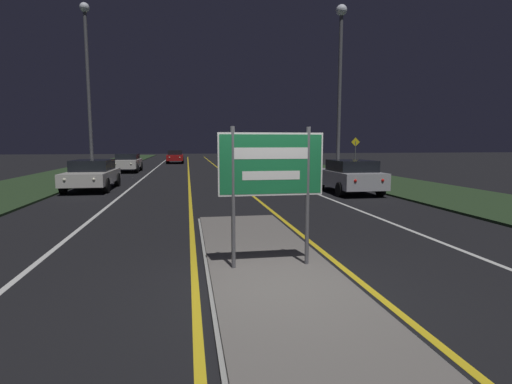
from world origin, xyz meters
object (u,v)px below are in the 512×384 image
object	(u,v)px
car_approaching_0	(92,174)
car_approaching_1	(128,162)
highway_sign	(271,171)
warning_sign	(355,153)
car_approaching_2	(175,156)
car_receding_0	(350,176)
car_receding_1	(297,166)
streetlight_right_near	(340,70)
streetlight_left_near	(88,73)

from	to	relation	value
car_approaching_0	car_approaching_1	bearing A→B (deg)	90.27
highway_sign	warning_sign	distance (m)	21.08
car_approaching_1	car_approaching_2	world-z (taller)	car_approaching_2
highway_sign	car_receding_0	distance (m)	11.74
car_receding_0	car_receding_1	size ratio (longest dim) A/B	0.86
car_receding_0	car_approaching_0	bearing A→B (deg)	164.15
car_receding_0	car_approaching_0	world-z (taller)	car_receding_0
highway_sign	car_approaching_0	world-z (taller)	highway_sign
highway_sign	car_receding_0	world-z (taller)	highway_sign
car_receding_0	car_approaching_1	xyz separation A→B (m)	(-11.69, 15.33, -0.00)
highway_sign	car_approaching_0	size ratio (longest dim) A/B	0.51
car_receding_1	car_approaching_1	world-z (taller)	car_approaching_1
highway_sign	warning_sign	world-z (taller)	warning_sign
car_receding_1	car_approaching_2	bearing A→B (deg)	113.05
car_receding_1	car_approaching_2	world-z (taller)	car_approaching_2
car_approaching_0	car_approaching_2	world-z (taller)	car_approaching_2
streetlight_right_near	streetlight_left_near	bearing A→B (deg)	164.33
streetlight_left_near	car_approaching_2	xyz separation A→B (m)	(3.78, 22.63, -5.11)
streetlight_left_near	car_receding_1	bearing A→B (deg)	12.63
streetlight_right_near	car_approaching_2	world-z (taller)	streetlight_right_near
streetlight_right_near	car_approaching_2	size ratio (longest dim) A/B	1.84
car_approaching_0	car_receding_0	bearing A→B (deg)	-15.85
highway_sign	car_approaching_2	world-z (taller)	highway_sign
streetlight_right_near	car_approaching_1	world-z (taller)	streetlight_right_near
warning_sign	car_receding_1	bearing A→B (deg)	176.08
car_approaching_0	car_approaching_1	xyz separation A→B (m)	(-0.06, 12.03, 0.00)
car_approaching_2	warning_sign	distance (m)	23.69
streetlight_right_near	car_approaching_0	bearing A→B (deg)	176.19
streetlight_left_near	warning_sign	world-z (taller)	streetlight_left_near
car_receding_0	warning_sign	bearing A→B (deg)	64.98
warning_sign	car_receding_0	bearing A→B (deg)	-115.02
car_receding_0	car_approaching_2	distance (m)	29.89
streetlight_right_near	car_approaching_0	size ratio (longest dim) A/B	1.90
streetlight_right_near	car_approaching_2	xyz separation A→B (m)	(-8.85, 26.17, -5.04)
car_receding_1	warning_sign	size ratio (longest dim) A/B	1.89
car_approaching_0	car_approaching_1	distance (m)	12.03
streetlight_right_near	car_approaching_2	distance (m)	28.08
car_approaching_1	streetlight_right_near	bearing A→B (deg)	-46.70
car_receding_0	car_approaching_1	world-z (taller)	car_receding_0
car_receding_0	car_approaching_0	size ratio (longest dim) A/B	0.87
streetlight_left_near	car_approaching_2	size ratio (longest dim) A/B	1.95
car_receding_0	car_approaching_0	xyz separation A→B (m)	(-11.63, 3.30, -0.01)
car_approaching_1	car_approaching_2	distance (m)	13.72
highway_sign	car_approaching_0	distance (m)	14.77
streetlight_right_near	car_approaching_1	distance (m)	18.34
car_receding_0	car_approaching_2	bearing A→B (deg)	106.41
car_receding_1	car_approaching_2	xyz separation A→B (m)	(-8.46, 19.88, 0.04)
car_approaching_1	warning_sign	world-z (taller)	warning_sign
streetlight_left_near	car_approaching_0	world-z (taller)	streetlight_left_near
car_approaching_1	car_receding_0	bearing A→B (deg)	-52.69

